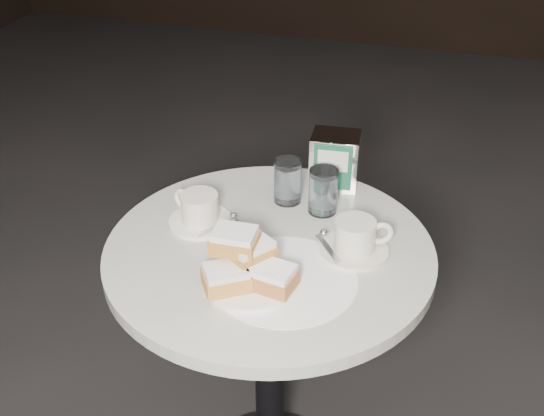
{
  "coord_description": "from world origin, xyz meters",
  "views": [
    {
      "loc": [
        0.34,
        -1.12,
        1.59
      ],
      "look_at": [
        0.0,
        0.02,
        0.83
      ],
      "focal_mm": 45.0,
      "sensor_mm": 36.0,
      "label": 1
    }
  ],
  "objects_px": {
    "cafe_table": "(270,317)",
    "coffee_cup_left": "(200,211)",
    "beignet_plate": "(247,268)",
    "water_glass_left": "(288,182)",
    "coffee_cup_right": "(355,239)",
    "napkin_dispenser": "(335,160)",
    "water_glass_right": "(323,192)"
  },
  "relations": [
    {
      "from": "coffee_cup_left",
      "to": "coffee_cup_right",
      "type": "distance_m",
      "value": 0.35
    },
    {
      "from": "coffee_cup_right",
      "to": "water_glass_right",
      "type": "distance_m",
      "value": 0.17
    },
    {
      "from": "cafe_table",
      "to": "water_glass_left",
      "type": "height_order",
      "value": "water_glass_left"
    },
    {
      "from": "beignet_plate",
      "to": "napkin_dispenser",
      "type": "distance_m",
      "value": 0.44
    },
    {
      "from": "cafe_table",
      "to": "coffee_cup_left",
      "type": "relative_size",
      "value": 4.01
    },
    {
      "from": "beignet_plate",
      "to": "water_glass_left",
      "type": "distance_m",
      "value": 0.32
    },
    {
      "from": "water_glass_left",
      "to": "napkin_dispenser",
      "type": "bearing_deg",
      "value": 50.24
    },
    {
      "from": "napkin_dispenser",
      "to": "beignet_plate",
      "type": "bearing_deg",
      "value": -105.54
    },
    {
      "from": "coffee_cup_right",
      "to": "coffee_cup_left",
      "type": "bearing_deg",
      "value": 155.88
    },
    {
      "from": "coffee_cup_left",
      "to": "water_glass_left",
      "type": "relative_size",
      "value": 1.78
    },
    {
      "from": "beignet_plate",
      "to": "water_glass_left",
      "type": "height_order",
      "value": "beignet_plate"
    },
    {
      "from": "coffee_cup_right",
      "to": "water_glass_left",
      "type": "distance_m",
      "value": 0.25
    },
    {
      "from": "coffee_cup_right",
      "to": "water_glass_right",
      "type": "relative_size",
      "value": 1.79
    },
    {
      "from": "water_glass_left",
      "to": "water_glass_right",
      "type": "xyz_separation_m",
      "value": [
        0.09,
        -0.02,
        0.0
      ]
    },
    {
      "from": "coffee_cup_left",
      "to": "coffee_cup_right",
      "type": "bearing_deg",
      "value": 21.56
    },
    {
      "from": "water_glass_right",
      "to": "napkin_dispenser",
      "type": "height_order",
      "value": "napkin_dispenser"
    },
    {
      "from": "coffee_cup_left",
      "to": "water_glass_left",
      "type": "bearing_deg",
      "value": 65.51
    },
    {
      "from": "beignet_plate",
      "to": "water_glass_right",
      "type": "bearing_deg",
      "value": 74.83
    },
    {
      "from": "cafe_table",
      "to": "napkin_dispenser",
      "type": "distance_m",
      "value": 0.4
    },
    {
      "from": "coffee_cup_left",
      "to": "napkin_dispenser",
      "type": "bearing_deg",
      "value": 68.61
    },
    {
      "from": "cafe_table",
      "to": "water_glass_right",
      "type": "relative_size",
      "value": 7.02
    },
    {
      "from": "napkin_dispenser",
      "to": "coffee_cup_right",
      "type": "bearing_deg",
      "value": -73.91
    },
    {
      "from": "beignet_plate",
      "to": "water_glass_right",
      "type": "xyz_separation_m",
      "value": [
        0.08,
        0.3,
        0.01
      ]
    },
    {
      "from": "water_glass_left",
      "to": "cafe_table",
      "type": "bearing_deg",
      "value": -86.29
    },
    {
      "from": "cafe_table",
      "to": "beignet_plate",
      "type": "relative_size",
      "value": 3.48
    },
    {
      "from": "water_glass_right",
      "to": "napkin_dispenser",
      "type": "relative_size",
      "value": 0.8
    },
    {
      "from": "cafe_table",
      "to": "coffee_cup_left",
      "type": "bearing_deg",
      "value": 165.82
    },
    {
      "from": "cafe_table",
      "to": "coffee_cup_right",
      "type": "distance_m",
      "value": 0.29
    },
    {
      "from": "cafe_table",
      "to": "water_glass_left",
      "type": "bearing_deg",
      "value": 93.71
    },
    {
      "from": "coffee_cup_left",
      "to": "napkin_dispenser",
      "type": "distance_m",
      "value": 0.36
    },
    {
      "from": "beignet_plate",
      "to": "napkin_dispenser",
      "type": "relative_size",
      "value": 1.62
    },
    {
      "from": "water_glass_left",
      "to": "napkin_dispenser",
      "type": "distance_m",
      "value": 0.14
    }
  ]
}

